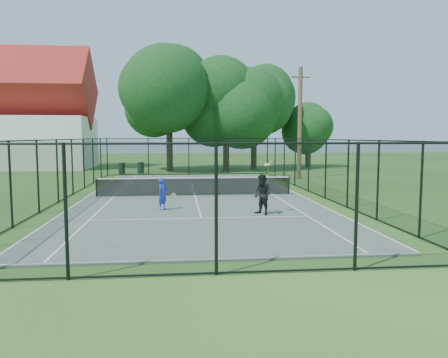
{
  "coord_description": "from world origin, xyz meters",
  "views": [
    {
      "loc": [
        -0.82,
        -22.57,
        3.12
      ],
      "look_at": [
        1.22,
        -3.0,
        1.2
      ],
      "focal_mm": 35.0,
      "sensor_mm": 36.0,
      "label": 1
    }
  ],
  "objects": [
    {
      "name": "ground",
      "position": [
        0.0,
        0.0,
        0.0
      ],
      "size": [
        120.0,
        120.0,
        0.0
      ],
      "primitive_type": "plane",
      "color": "#314E1A"
    },
    {
      "name": "player_blue",
      "position": [
        -1.5,
        -4.36,
        0.73
      ],
      "size": [
        0.86,
        0.59,
        1.35
      ],
      "color": "#1C30EE",
      "rests_on": "tennis_court"
    },
    {
      "name": "trash_bin_right",
      "position": [
        -4.03,
        14.73,
        0.48
      ],
      "size": [
        0.58,
        0.58,
        0.94
      ],
      "color": "black",
      "rests_on": "ground"
    },
    {
      "name": "building",
      "position": [
        -17.0,
        22.0,
        4.93
      ],
      "size": [
        15.3,
        8.15,
        11.87
      ],
      "color": "silver",
      "rests_on": "ground"
    },
    {
      "name": "tree_near_right",
      "position": [
        6.32,
        18.57,
        5.67
      ],
      "size": [
        6.47,
        6.47,
        8.92
      ],
      "color": "#332114",
      "rests_on": "ground"
    },
    {
      "name": "trash_bin_left",
      "position": [
        -5.53,
        14.18,
        0.48
      ],
      "size": [
        0.58,
        0.58,
        0.95
      ],
      "color": "black",
      "rests_on": "ground"
    },
    {
      "name": "tree_near_mid",
      "position": [
        3.47,
        16.78,
        5.38
      ],
      "size": [
        6.67,
        6.67,
        8.73
      ],
      "color": "#332114",
      "rests_on": "ground"
    },
    {
      "name": "tree_near_left",
      "position": [
        -1.63,
        16.91,
        6.17
      ],
      "size": [
        7.69,
        7.69,
        10.02
      ],
      "color": "#332114",
      "rests_on": "ground"
    },
    {
      "name": "player_black",
      "position": [
        2.43,
        -5.88,
        0.86
      ],
      "size": [
        0.94,
        0.98,
        2.11
      ],
      "color": "black",
      "rests_on": "tennis_court"
    },
    {
      "name": "tennis_net",
      "position": [
        0.0,
        0.0,
        0.58
      ],
      "size": [
        10.08,
        0.08,
        0.95
      ],
      "color": "black",
      "rests_on": "tennis_court"
    },
    {
      "name": "fence",
      "position": [
        0.0,
        0.0,
        1.5
      ],
      "size": [
        13.1,
        26.1,
        3.0
      ],
      "color": "black",
      "rests_on": "ground"
    },
    {
      "name": "utility_pole",
      "position": [
        8.08,
        9.0,
        4.14
      ],
      "size": [
        1.4,
        0.3,
        8.16
      ],
      "color": "#4C3823",
      "rests_on": "ground"
    },
    {
      "name": "tennis_court",
      "position": [
        0.0,
        0.0,
        0.03
      ],
      "size": [
        11.0,
        24.0,
        0.06
      ],
      "primitive_type": "cube",
      "color": "#4F5D53",
      "rests_on": "ground"
    },
    {
      "name": "tree_far_right",
      "position": [
        12.21,
        20.43,
        3.91
      ],
      "size": [
        4.77,
        4.77,
        6.32
      ],
      "color": "#332114",
      "rests_on": "ground"
    }
  ]
}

